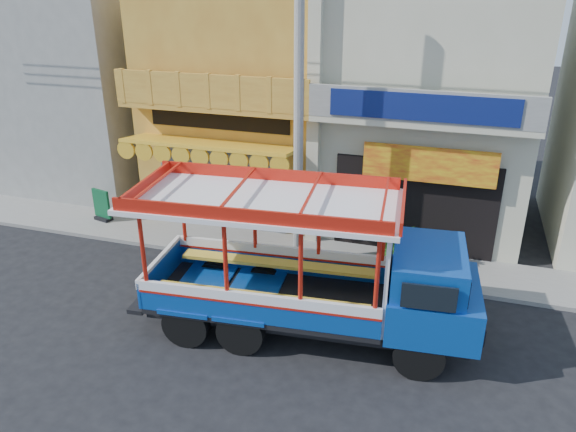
{
  "coord_description": "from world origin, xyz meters",
  "views": [
    {
      "loc": [
        2.97,
        -10.31,
        7.75
      ],
      "look_at": [
        -1.04,
        2.5,
        1.87
      ],
      "focal_mm": 35.0,
      "sensor_mm": 36.0,
      "label": 1
    }
  ],
  "objects_px": {
    "potted_plant_b": "(396,253)",
    "utility_pole": "(305,89)",
    "potted_plant_a": "(393,242)",
    "potted_plant_c": "(443,250)",
    "songthaew_truck": "(330,271)",
    "green_sign": "(102,207)"
  },
  "relations": [
    {
      "from": "green_sign",
      "to": "potted_plant_a",
      "type": "xyz_separation_m",
      "value": [
        9.57,
        0.04,
        0.12
      ]
    },
    {
      "from": "potted_plant_b",
      "to": "potted_plant_c",
      "type": "xyz_separation_m",
      "value": [
        1.25,
        0.57,
        -0.01
      ]
    },
    {
      "from": "green_sign",
      "to": "potted_plant_a",
      "type": "relative_size",
      "value": 0.94
    },
    {
      "from": "potted_plant_c",
      "to": "potted_plant_b",
      "type": "bearing_deg",
      "value": -64.55
    },
    {
      "from": "songthaew_truck",
      "to": "potted_plant_b",
      "type": "bearing_deg",
      "value": 72.96
    },
    {
      "from": "potted_plant_b",
      "to": "utility_pole",
      "type": "bearing_deg",
      "value": 59.33
    },
    {
      "from": "potted_plant_b",
      "to": "green_sign",
      "type": "bearing_deg",
      "value": 47.68
    },
    {
      "from": "potted_plant_c",
      "to": "songthaew_truck",
      "type": "bearing_deg",
      "value": -29.05
    },
    {
      "from": "potted_plant_b",
      "to": "potted_plant_a",
      "type": "bearing_deg",
      "value": -24.2
    },
    {
      "from": "potted_plant_a",
      "to": "potted_plant_b",
      "type": "bearing_deg",
      "value": -119.2
    },
    {
      "from": "utility_pole",
      "to": "potted_plant_b",
      "type": "xyz_separation_m",
      "value": [
        2.55,
        0.4,
        -4.42
      ]
    },
    {
      "from": "songthaew_truck",
      "to": "potted_plant_c",
      "type": "relative_size",
      "value": 8.16
    },
    {
      "from": "utility_pole",
      "to": "potted_plant_a",
      "type": "xyz_separation_m",
      "value": [
        2.41,
        0.91,
        -4.35
      ]
    },
    {
      "from": "potted_plant_a",
      "to": "potted_plant_b",
      "type": "xyz_separation_m",
      "value": [
        0.14,
        -0.51,
        -0.07
      ]
    },
    {
      "from": "green_sign",
      "to": "potted_plant_c",
      "type": "distance_m",
      "value": 10.96
    },
    {
      "from": "songthaew_truck",
      "to": "potted_plant_c",
      "type": "height_order",
      "value": "songthaew_truck"
    },
    {
      "from": "utility_pole",
      "to": "potted_plant_a",
      "type": "bearing_deg",
      "value": 20.62
    },
    {
      "from": "songthaew_truck",
      "to": "potted_plant_c",
      "type": "xyz_separation_m",
      "value": [
        2.31,
        4.03,
        -1.11
      ]
    },
    {
      "from": "green_sign",
      "to": "potted_plant_a",
      "type": "distance_m",
      "value": 9.57
    },
    {
      "from": "songthaew_truck",
      "to": "potted_plant_c",
      "type": "distance_m",
      "value": 4.77
    },
    {
      "from": "green_sign",
      "to": "potted_plant_c",
      "type": "xyz_separation_m",
      "value": [
        10.96,
        0.1,
        0.03
      ]
    },
    {
      "from": "songthaew_truck",
      "to": "green_sign",
      "type": "relative_size",
      "value": 7.32
    }
  ]
}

